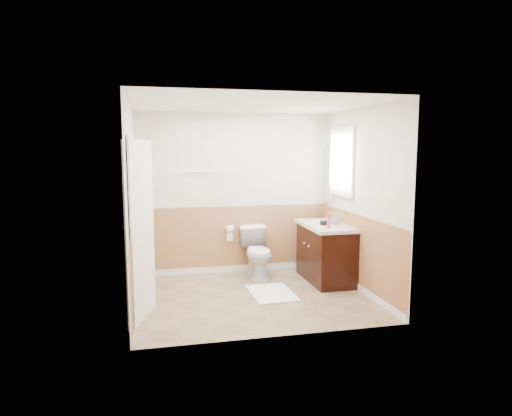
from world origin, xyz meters
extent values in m
plane|color=#8C7051|center=(0.00, 0.00, 0.00)|extent=(3.00, 3.00, 0.00)
plane|color=white|center=(0.00, 0.00, 2.50)|extent=(3.00, 3.00, 0.00)
plane|color=silver|center=(0.00, 1.30, 1.25)|extent=(3.00, 0.00, 3.00)
plane|color=silver|center=(0.00, -1.30, 1.25)|extent=(3.00, 0.00, 3.00)
plane|color=silver|center=(-1.50, 0.00, 1.25)|extent=(0.00, 3.00, 3.00)
plane|color=silver|center=(1.50, 0.00, 1.25)|extent=(0.00, 3.00, 3.00)
plane|color=#BE7A4C|center=(0.00, 1.29, 0.50)|extent=(3.00, 0.00, 3.00)
plane|color=#BE7A4C|center=(0.00, -1.29, 0.50)|extent=(3.00, 0.00, 3.00)
plane|color=#BE7A4C|center=(-1.49, 0.00, 0.50)|extent=(0.00, 2.60, 2.60)
plane|color=#BE7A4C|center=(1.49, 0.00, 0.50)|extent=(0.00, 2.60, 2.60)
imported|color=white|center=(0.27, 0.91, 0.38)|extent=(0.45, 0.76, 0.75)
cube|color=white|center=(0.27, 0.05, 0.01)|extent=(0.58, 0.82, 0.02)
cube|color=black|center=(1.21, 0.50, 0.40)|extent=(0.55, 1.10, 0.80)
sphere|color=silver|center=(0.91, 0.40, 0.55)|extent=(0.03, 0.03, 0.03)
sphere|color=silver|center=(0.91, 0.60, 0.55)|extent=(0.03, 0.03, 0.03)
cube|color=silver|center=(1.20, 0.50, 0.83)|extent=(0.60, 1.15, 0.05)
cylinder|color=white|center=(1.21, 0.65, 0.86)|extent=(0.36, 0.36, 0.02)
cylinder|color=silver|center=(1.39, 0.65, 0.92)|extent=(0.02, 0.02, 0.14)
cylinder|color=#E53B56|center=(1.11, 0.15, 0.96)|extent=(0.05, 0.05, 0.22)
imported|color=gray|center=(1.33, 0.43, 0.95)|extent=(0.10, 0.10, 0.19)
cylinder|color=black|center=(1.16, 0.42, 0.89)|extent=(0.14, 0.07, 0.07)
cylinder|color=black|center=(1.13, 0.41, 0.86)|extent=(0.03, 0.03, 0.07)
cube|color=silver|center=(1.48, 1.10, 1.55)|extent=(0.02, 0.35, 0.90)
cube|color=white|center=(1.47, 0.59, 1.75)|extent=(0.04, 0.80, 1.00)
cube|color=white|center=(1.49, 0.59, 1.75)|extent=(0.01, 0.70, 0.90)
cube|color=white|center=(-1.40, -0.45, 1.02)|extent=(0.29, 0.78, 2.04)
cube|color=white|center=(-1.48, -0.45, 1.03)|extent=(0.02, 0.92, 2.10)
sphere|color=silver|center=(-1.34, -0.12, 0.95)|extent=(0.06, 0.06, 0.06)
cylinder|color=silver|center=(-0.55, 1.25, 1.60)|extent=(0.62, 0.02, 0.02)
cylinder|color=silver|center=(-0.10, 1.23, 0.70)|extent=(0.14, 0.02, 0.02)
cylinder|color=white|center=(-0.10, 1.23, 0.70)|extent=(0.10, 0.11, 0.11)
cube|color=white|center=(-0.10, 1.23, 0.59)|extent=(0.10, 0.01, 0.16)
camera|label=1|loc=(-1.22, -5.59, 1.93)|focal=31.45mm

